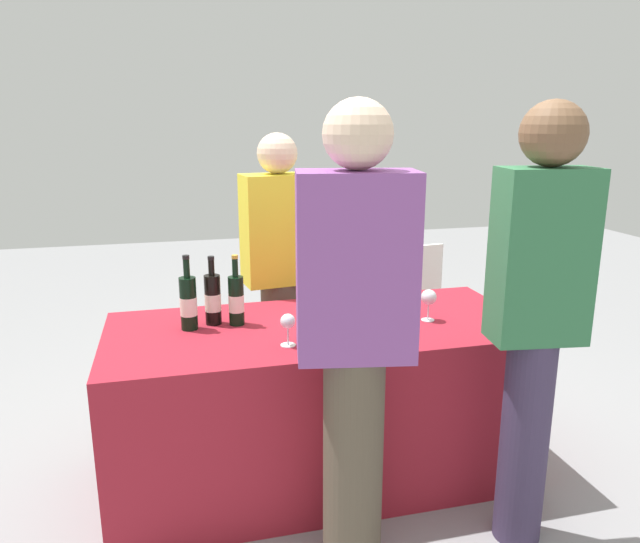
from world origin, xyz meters
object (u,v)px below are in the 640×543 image
wine_bottle_3 (355,292)px  wine_glass_0 (288,323)px  wine_bottle_2 (236,300)px  wine_glass_1 (374,305)px  wine_bottle_1 (213,299)px  wine_bottle_4 (366,285)px  menu_board (408,312)px  guest_0 (355,331)px  server_pouring (279,269)px  wine_glass_2 (429,298)px  guest_1 (537,310)px  wine_bottle_0 (188,303)px

wine_bottle_3 → wine_glass_0: (-0.39, -0.31, -0.02)m
wine_glass_0 → wine_bottle_2: bearing=119.0°
wine_glass_1 → wine_bottle_1: bearing=163.4°
wine_bottle_2 → wine_bottle_4: (0.65, 0.10, -0.01)m
menu_board → wine_bottle_2: bearing=-152.2°
guest_0 → menu_board: size_ratio=1.96×
server_pouring → guest_0: size_ratio=0.92×
wine_glass_2 → menu_board: 1.16m
guest_0 → wine_glass_2: bearing=56.5°
server_pouring → wine_glass_1: bearing=105.1°
guest_1 → server_pouring: bearing=128.1°
wine_bottle_3 → wine_glass_2: bearing=-27.3°
wine_bottle_3 → wine_bottle_4: bearing=48.9°
wine_bottle_0 → wine_bottle_4: size_ratio=1.08×
wine_bottle_2 → wine_glass_0: (0.18, -0.32, -0.02)m
wine_bottle_1 → wine_bottle_0: bearing=-157.6°
server_pouring → wine_glass_2: bearing=121.3°
wine_bottle_0 → server_pouring: (0.51, 0.55, -0.01)m
wine_glass_2 → server_pouring: server_pouring is taller
guest_0 → menu_board: (0.87, 1.57, -0.51)m
wine_glass_0 → guest_0: bearing=-67.9°
wine_bottle_3 → wine_glass_2: (0.31, -0.16, -0.01)m
wine_bottle_2 → wine_glass_1: 0.62m
wine_bottle_3 → guest_1: 0.88m
wine_bottle_1 → wine_bottle_4: wine_bottle_1 is taller
guest_0 → guest_1: (0.70, -0.02, 0.03)m
wine_glass_1 → guest_0: guest_0 is taller
wine_bottle_1 → wine_glass_1: size_ratio=2.27×
wine_bottle_3 → wine_glass_2: size_ratio=2.17×
wine_bottle_2 → guest_1: bearing=-35.3°
wine_bottle_2 → guest_1: (1.04, -0.74, 0.10)m
wine_bottle_1 → wine_glass_2: 0.99m
wine_glass_0 → wine_bottle_1: bearing=128.3°
wine_glass_1 → wine_glass_0: bearing=-161.4°
server_pouring → menu_board: size_ratio=1.81×
wine_bottle_4 → wine_bottle_1: bearing=-175.0°
wine_bottle_1 → wine_bottle_4: (0.76, 0.07, -0.01)m
wine_bottle_3 → wine_glass_1: 0.17m
guest_1 → menu_board: 1.69m
wine_bottle_2 → wine_glass_0: wine_bottle_2 is taller
wine_glass_1 → server_pouring: server_pouring is taller
wine_bottle_1 → wine_bottle_3: size_ratio=0.98×
wine_glass_0 → wine_bottle_4: bearing=41.1°
wine_glass_2 → menu_board: bearing=71.9°
wine_bottle_4 → guest_1: bearing=-65.2°
wine_bottle_2 → wine_glass_2: (0.87, -0.16, -0.01)m
wine_bottle_4 → wine_glass_1: wine_bottle_4 is taller
wine_bottle_3 → wine_glass_0: wine_bottle_3 is taller
wine_bottle_1 → wine_glass_1: wine_bottle_1 is taller
wine_bottle_0 → wine_glass_1: (0.81, -0.16, -0.02)m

